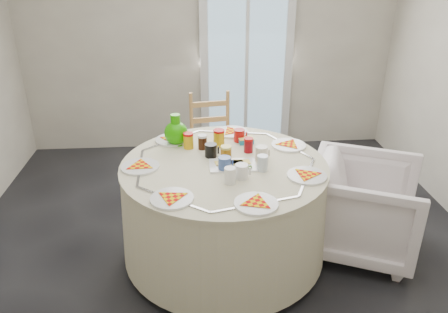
{
  "coord_description": "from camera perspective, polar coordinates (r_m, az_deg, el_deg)",
  "views": [
    {
      "loc": [
        -0.2,
        -2.73,
        2.06
      ],
      "look_at": [
        0.01,
        -0.05,
        0.8
      ],
      "focal_mm": 35.0,
      "sensor_mm": 36.0,
      "label": 1
    }
  ],
  "objects": [
    {
      "name": "floor",
      "position": [
        3.42,
        -0.17,
        -11.84
      ],
      "size": [
        4.0,
        4.0,
        0.0
      ],
      "primitive_type": "plane",
      "color": "black",
      "rests_on": "ground"
    },
    {
      "name": "wall_back",
      "position": [
        4.79,
        -2.01,
        16.02
      ],
      "size": [
        4.0,
        0.02,
        2.6
      ],
      "primitive_type": "cube",
      "color": "#BCB5A3",
      "rests_on": "floor"
    },
    {
      "name": "glass_door",
      "position": [
        4.82,
        2.94,
        13.04
      ],
      "size": [
        1.0,
        0.08,
        2.1
      ],
      "primitive_type": "cube",
      "color": "silver",
      "rests_on": "floor"
    },
    {
      "name": "table",
      "position": [
        3.17,
        0.0,
        -6.98
      ],
      "size": [
        1.46,
        1.46,
        0.74
      ],
      "primitive_type": "cylinder",
      "color": "beige",
      "rests_on": "floor"
    },
    {
      "name": "wooden_chair",
      "position": [
        4.03,
        -1.44,
        1.95
      ],
      "size": [
        0.45,
        0.44,
        0.91
      ],
      "primitive_type": null,
      "rotation": [
        0.0,
        0.0,
        0.13
      ],
      "color": "tan",
      "rests_on": "floor"
    },
    {
      "name": "armchair",
      "position": [
        3.38,
        17.84,
        -5.83
      ],
      "size": [
        0.96,
        0.98,
        0.78
      ],
      "primitive_type": "imported",
      "rotation": [
        0.0,
        0.0,
        1.16
      ],
      "color": "white",
      "rests_on": "floor"
    },
    {
      "name": "place_settings",
      "position": [
        2.98,
        0.0,
        -0.52
      ],
      "size": [
        1.45,
        1.45,
        0.03
      ],
      "primitive_type": null,
      "rotation": [
        0.0,
        0.0,
        -0.04
      ],
      "color": "white",
      "rests_on": "table"
    },
    {
      "name": "jar_cluster",
      "position": [
        3.16,
        -0.96,
        2.1
      ],
      "size": [
        0.51,
        0.28,
        0.14
      ],
      "primitive_type": null,
      "rotation": [
        0.0,
        0.0,
        -0.07
      ],
      "color": "#965A1F",
      "rests_on": "table"
    },
    {
      "name": "butter_tub",
      "position": [
        3.3,
        2.89,
        2.39
      ],
      "size": [
        0.12,
        0.09,
        0.05
      ],
      "primitive_type": "cube",
      "rotation": [
        0.0,
        0.0,
        0.11
      ],
      "color": "teal",
      "rests_on": "table"
    },
    {
      "name": "green_pitcher",
      "position": [
        3.27,
        -6.31,
        3.67
      ],
      "size": [
        0.22,
        0.22,
        0.23
      ],
      "primitive_type": null,
      "rotation": [
        0.0,
        0.0,
        -0.3
      ],
      "color": "#229E01",
      "rests_on": "table"
    },
    {
      "name": "cheese_platter",
      "position": [
        2.94,
        1.17,
        -0.78
      ],
      "size": [
        0.32,
        0.2,
        0.04
      ],
      "primitive_type": null,
      "rotation": [
        0.0,
        0.0,
        0.0
      ],
      "color": "silver",
      "rests_on": "table"
    },
    {
      "name": "mugs_glasses",
      "position": [
        2.97,
        1.84,
        0.27
      ],
      "size": [
        0.81,
        0.81,
        0.12
      ],
      "primitive_type": null,
      "rotation": [
        0.0,
        0.0,
        0.35
      ],
      "color": "gray",
      "rests_on": "table"
    }
  ]
}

